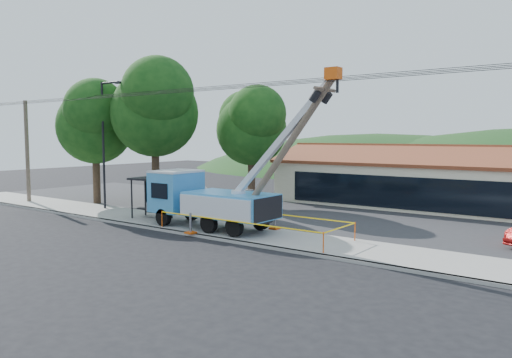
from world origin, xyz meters
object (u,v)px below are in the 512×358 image
(bus_shelter, at_px, (153,188))
(car_silver, at_px, (239,210))
(leaning_pole, at_px, (284,151))
(utility_truck, at_px, (208,198))
(car_white, at_px, (195,203))

(bus_shelter, xyz_separation_m, car_silver, (1.68, 6.44, -2.00))
(leaning_pole, distance_m, car_silver, 11.81)
(utility_truck, height_order, bus_shelter, utility_truck)
(leaning_pole, height_order, car_white, leaning_pole)
(utility_truck, height_order, car_white, utility_truck)
(bus_shelter, bearing_deg, car_white, 109.30)
(utility_truck, relative_size, car_white, 2.46)
(leaning_pole, height_order, bus_shelter, leaning_pole)
(bus_shelter, distance_m, car_white, 8.39)
(utility_truck, relative_size, car_silver, 2.73)
(car_silver, bearing_deg, car_white, 174.08)
(bus_shelter, bearing_deg, utility_truck, -11.08)
(leaning_pole, relative_size, car_silver, 1.86)
(leaning_pole, bearing_deg, utility_truck, 179.77)
(utility_truck, bearing_deg, bus_shelter, 174.71)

